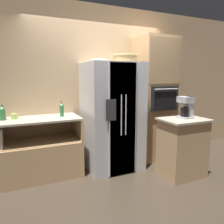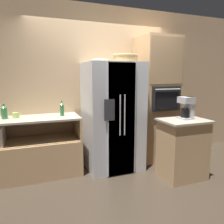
# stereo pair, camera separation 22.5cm
# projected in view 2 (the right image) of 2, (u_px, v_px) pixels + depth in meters

# --- Properties ---
(ground_plane) EXTENTS (20.00, 20.00, 0.00)m
(ground_plane) POSITION_uv_depth(u_px,v_px,m) (109.00, 167.00, 3.80)
(ground_plane) COLOR #382D23
(wall_back) EXTENTS (12.00, 0.06, 2.80)m
(wall_back) POSITION_uv_depth(u_px,v_px,m) (100.00, 85.00, 4.01)
(wall_back) COLOR tan
(wall_back) RESTS_ON ground_plane
(counter_left) EXTENTS (1.32, 0.62, 0.94)m
(counter_left) POSITION_uv_depth(u_px,v_px,m) (37.00, 154.00, 3.46)
(counter_left) COLOR tan
(counter_left) RESTS_ON ground_plane
(refrigerator) EXTENTS (0.91, 0.84, 1.79)m
(refrigerator) POSITION_uv_depth(u_px,v_px,m) (113.00, 116.00, 3.71)
(refrigerator) COLOR silver
(refrigerator) RESTS_ON ground_plane
(wall_oven) EXTENTS (0.69, 0.69, 2.27)m
(wall_oven) POSITION_uv_depth(u_px,v_px,m) (156.00, 100.00, 4.08)
(wall_oven) COLOR tan
(wall_oven) RESTS_ON ground_plane
(island_counter) EXTENTS (0.71, 0.53, 0.92)m
(island_counter) POSITION_uv_depth(u_px,v_px,m) (183.00, 149.00, 3.36)
(island_counter) COLOR tan
(island_counter) RESTS_ON ground_plane
(wicker_basket) EXTENTS (0.41, 0.41, 0.13)m
(wicker_basket) POSITION_uv_depth(u_px,v_px,m) (125.00, 58.00, 3.55)
(wicker_basket) COLOR tan
(wicker_basket) RESTS_ON refrigerator
(fruit_bowl) EXTENTS (0.29, 0.29, 0.07)m
(fruit_bowl) POSITION_uv_depth(u_px,v_px,m) (100.00, 60.00, 3.60)
(fruit_bowl) COLOR beige
(fruit_bowl) RESTS_ON refrigerator
(bottle_tall) EXTENTS (0.06, 0.06, 0.24)m
(bottle_tall) POSITION_uv_depth(u_px,v_px,m) (62.00, 109.00, 3.50)
(bottle_tall) COLOR #33723F
(bottle_tall) RESTS_ON counter_left
(bottle_short) EXTENTS (0.09, 0.09, 0.23)m
(bottle_short) POSITION_uv_depth(u_px,v_px,m) (4.00, 112.00, 3.26)
(bottle_short) COLOR #33723F
(bottle_short) RESTS_ON counter_left
(mug) EXTENTS (0.12, 0.09, 0.08)m
(mug) POSITION_uv_depth(u_px,v_px,m) (16.00, 115.00, 3.34)
(mug) COLOR #B2D166
(mug) RESTS_ON counter_left
(coffee_maker) EXTENTS (0.19, 0.21, 0.34)m
(coffee_maker) POSITION_uv_depth(u_px,v_px,m) (187.00, 107.00, 3.33)
(coffee_maker) COLOR #B2B2B7
(coffee_maker) RESTS_ON island_counter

